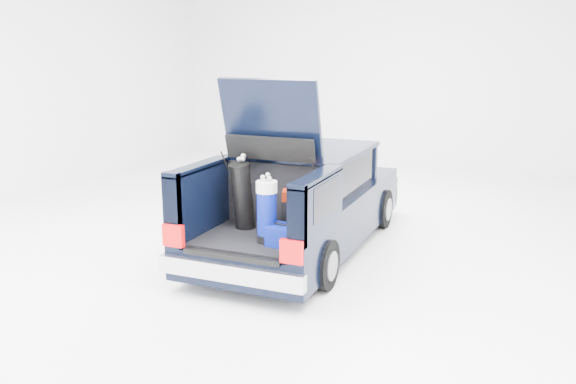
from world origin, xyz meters
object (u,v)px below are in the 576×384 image
at_px(red_suitcase, 297,213).
at_px(black_golf_bag, 242,196).
at_px(blue_golf_bag, 267,211).
at_px(blue_duffel, 289,236).
at_px(car, 304,201).

bearing_deg(red_suitcase, black_golf_bag, 162.15).
bearing_deg(black_golf_bag, blue_golf_bag, -23.39).
bearing_deg(black_golf_bag, blue_duffel, -13.68).
bearing_deg(red_suitcase, car, 88.86).
height_order(blue_golf_bag, blue_duffel, blue_golf_bag).
bearing_deg(blue_golf_bag, blue_duffel, 1.06).
xyz_separation_m(car, red_suitcase, (0.43, -1.34, 0.21)).
height_order(black_golf_bag, blue_golf_bag, black_golf_bag).
xyz_separation_m(black_golf_bag, blue_golf_bag, (0.51, -0.37, -0.05)).
bearing_deg(black_golf_bag, car, 90.13).
height_order(car, black_golf_bag, car).
distance_m(blue_golf_bag, blue_duffel, 0.40).
bearing_deg(car, blue_golf_bag, -83.33).
bearing_deg(blue_golf_bag, car, 103.52).
relative_size(red_suitcase, blue_duffel, 1.18).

